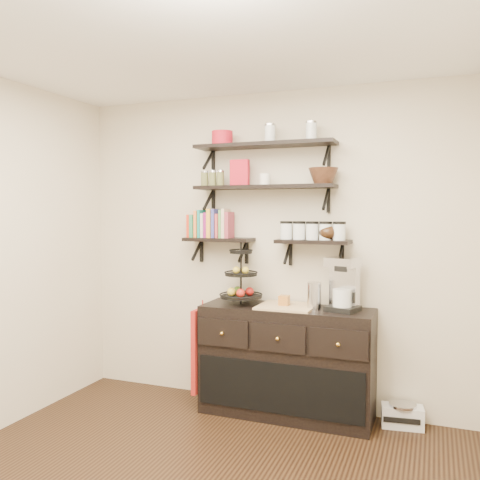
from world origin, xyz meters
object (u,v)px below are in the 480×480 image
sideboard (286,361)px  radio (402,415)px  fruit_stand (241,283)px  coffee_maker (343,285)px

sideboard → radio: (0.91, 0.10, -0.36)m
sideboard → fruit_stand: fruit_stand is taller
fruit_stand → sideboard: bearing=-0.6°
coffee_maker → radio: 1.11m
fruit_stand → radio: (1.31, 0.10, -0.99)m
sideboard → fruit_stand: (-0.40, 0.00, 0.63)m
sideboard → coffee_maker: (0.45, 0.03, 0.65)m
fruit_stand → coffee_maker: 0.85m
sideboard → radio: size_ratio=4.22×
sideboard → coffee_maker: coffee_maker is taller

